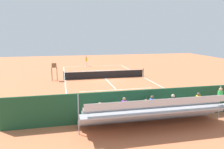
% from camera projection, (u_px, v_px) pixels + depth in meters
% --- Properties ---
extents(ground_plane, '(60.00, 60.00, 0.00)m').
position_uv_depth(ground_plane, '(105.00, 78.00, 28.66)').
color(ground_plane, '#CC7047').
extents(court_line_markings, '(10.10, 22.20, 0.01)m').
position_uv_depth(court_line_markings, '(105.00, 78.00, 28.69)').
color(court_line_markings, white).
rests_on(court_line_markings, ground).
extents(tennis_net, '(10.30, 0.10, 1.07)m').
position_uv_depth(tennis_net, '(105.00, 74.00, 28.57)').
color(tennis_net, black).
rests_on(tennis_net, ground).
extents(backdrop_wall, '(18.00, 0.16, 2.00)m').
position_uv_depth(backdrop_wall, '(145.00, 104.00, 15.05)').
color(backdrop_wall, '#1E4C2D').
rests_on(backdrop_wall, ground).
extents(bleacher_stand, '(9.06, 2.40, 2.48)m').
position_uv_depth(bleacher_stand, '(153.00, 112.00, 13.78)').
color(bleacher_stand, '#9EA0A5').
rests_on(bleacher_stand, ground).
extents(umpire_chair, '(0.67, 0.67, 2.14)m').
position_uv_depth(umpire_chair, '(54.00, 70.00, 27.03)').
color(umpire_chair, brown).
rests_on(umpire_chair, ground).
extents(courtside_bench, '(1.80, 0.40, 0.93)m').
position_uv_depth(courtside_bench, '(182.00, 104.00, 16.50)').
color(courtside_bench, '#234C2D').
rests_on(courtside_bench, ground).
extents(equipment_bag, '(0.90, 0.36, 0.36)m').
position_uv_depth(equipment_bag, '(161.00, 111.00, 16.09)').
color(equipment_bag, black).
rests_on(equipment_bag, ground).
extents(tennis_player, '(0.39, 0.54, 1.93)m').
position_uv_depth(tennis_player, '(86.00, 60.00, 38.79)').
color(tennis_player, white).
rests_on(tennis_player, ground).
extents(tennis_racket, '(0.57, 0.42, 0.03)m').
position_uv_depth(tennis_racket, '(82.00, 66.00, 39.14)').
color(tennis_racket, black).
rests_on(tennis_racket, ground).
extents(tennis_ball_near, '(0.07, 0.07, 0.07)m').
position_uv_depth(tennis_ball_near, '(100.00, 68.00, 36.28)').
color(tennis_ball_near, '#CCDB33').
rests_on(tennis_ball_near, ground).
extents(tennis_ball_far, '(0.07, 0.07, 0.07)m').
position_uv_depth(tennis_ball_far, '(86.00, 68.00, 36.57)').
color(tennis_ball_far, '#CCDB33').
rests_on(tennis_ball_far, ground).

